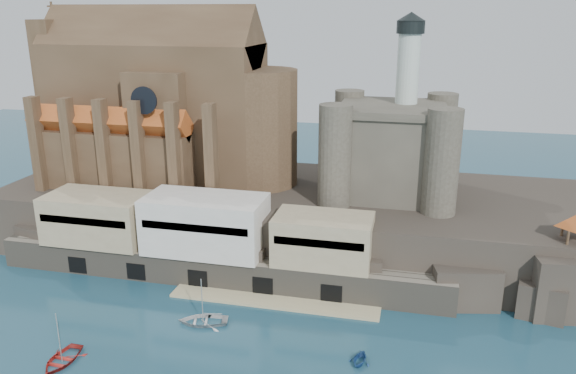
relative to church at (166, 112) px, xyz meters
The scene contains 8 objects.
promontory 29.58m from the church, ahead, with size 100.00×36.00×10.00m.
quay 28.37m from the church, 53.41° to the right, with size 70.00×12.00×13.05m.
church is the anchor object (origin of this frame).
castle_keep 40.39m from the church, ahead, with size 21.20×21.20×29.30m.
rock_outcrop 70.41m from the church, 13.61° to the right, with size 14.50×10.50×8.70m.
boat_0 48.84m from the church, 82.80° to the right, with size 4.37×1.27×6.12m, color #AD231D.
boat_6 42.50m from the church, 59.49° to the right, with size 4.69×1.36×6.56m, color silver.
boat_7 57.46m from the church, 41.74° to the right, with size 2.98×1.82×3.46m, color navy.
Camera 1 is at (20.29, -50.47, 39.47)m, focal length 35.00 mm.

